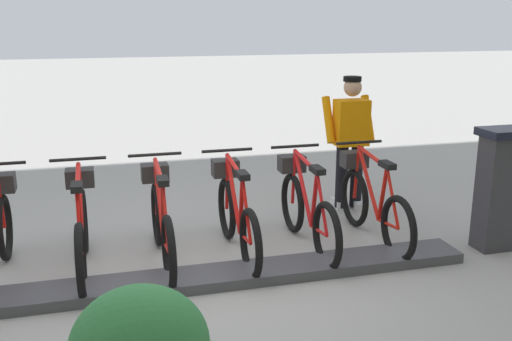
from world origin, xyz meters
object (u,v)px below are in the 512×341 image
object	(u,v)px
bike_docked_2	(236,213)
bike_docked_3	(161,220)
worker_near_rack	(350,138)
payment_kiosk	(501,187)
bike_docked_0	(372,202)
bike_docked_4	(82,227)
bike_docked_1	(306,207)

from	to	relation	value
bike_docked_2	bike_docked_3	world-z (taller)	same
bike_docked_2	worker_near_rack	world-z (taller)	worker_near_rack
payment_kiosk	bike_docked_3	bearing A→B (deg)	80.50
bike_docked_0	bike_docked_3	xyz separation A→B (m)	(0.00, 2.26, 0.00)
bike_docked_4	payment_kiosk	bearing A→B (deg)	-97.81
bike_docked_1	bike_docked_2	distance (m)	0.75
payment_kiosk	bike_docked_0	xyz separation A→B (m)	(0.57, 1.16, -0.24)
payment_kiosk	bike_docked_1	xyz separation A→B (m)	(0.57, 1.91, -0.24)
payment_kiosk	bike_docked_0	world-z (taller)	payment_kiosk
payment_kiosk	bike_docked_3	xyz separation A→B (m)	(0.57, 3.42, -0.24)
bike_docked_0	worker_near_rack	bearing A→B (deg)	-10.50
payment_kiosk	bike_docked_2	xyz separation A→B (m)	(0.57, 2.66, -0.24)
payment_kiosk	bike_docked_3	world-z (taller)	payment_kiosk
bike_docked_4	bike_docked_3	bearing A→B (deg)	-90.00
worker_near_rack	bike_docked_2	bearing A→B (deg)	122.01
payment_kiosk	bike_docked_1	bearing A→B (deg)	73.33
bike_docked_1	bike_docked_3	distance (m)	1.51
bike_docked_0	bike_docked_2	bearing A→B (deg)	90.00
bike_docked_4	worker_near_rack	distance (m)	3.42
payment_kiosk	bike_docked_4	world-z (taller)	payment_kiosk
bike_docked_0	bike_docked_1	xyz separation A→B (m)	(0.00, 0.75, 0.00)
bike_docked_0	bike_docked_1	bearing A→B (deg)	90.00
payment_kiosk	bike_docked_1	world-z (taller)	payment_kiosk
bike_docked_3	bike_docked_0	bearing A→B (deg)	-90.00
bike_docked_0	worker_near_rack	xyz separation A→B (m)	(1.07, -0.20, 0.48)
bike_docked_2	bike_docked_3	xyz separation A→B (m)	(0.00, 0.75, 0.00)
bike_docked_0	bike_docked_1	world-z (taller)	same
payment_kiosk	bike_docked_0	bearing A→B (deg)	63.67
bike_docked_2	bike_docked_4	world-z (taller)	same
payment_kiosk	bike_docked_4	xyz separation A→B (m)	(0.57, 4.17, -0.24)
payment_kiosk	bike_docked_2	size ratio (longest dim) A/B	0.74
bike_docked_0	bike_docked_4	world-z (taller)	same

